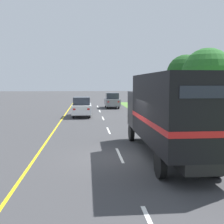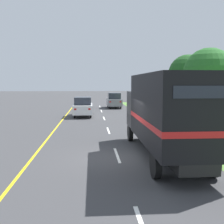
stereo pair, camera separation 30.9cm
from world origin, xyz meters
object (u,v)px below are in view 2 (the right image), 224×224
horse_trailer_truck (166,112)px  lead_car_grey_ahead (114,100)px  roadside_tree_near (209,73)px  roadside_tree_mid (188,74)px  highway_sign (184,106)px  lead_car_white (83,107)px

horse_trailer_truck → lead_car_grey_ahead: horse_trailer_truck is taller
roadside_tree_near → roadside_tree_mid: (0.10, 5.66, 0.15)m
highway_sign → roadside_tree_mid: (3.49, 9.56, 2.65)m
roadside_tree_near → roadside_tree_mid: bearing=89.0°
roadside_tree_near → roadside_tree_mid: roadside_tree_near is taller
highway_sign → roadside_tree_near: roadside_tree_near is taller
roadside_tree_near → highway_sign: bearing=-131.0°
lead_car_white → lead_car_grey_ahead: (3.74, 9.01, 0.03)m
highway_sign → roadside_tree_mid: roadside_tree_mid is taller
lead_car_white → roadside_tree_mid: 11.76m
horse_trailer_truck → highway_sign: size_ratio=3.25×
highway_sign → roadside_tree_near: (3.39, 3.90, 2.50)m
lead_car_grey_ahead → roadside_tree_near: size_ratio=0.64×
horse_trailer_truck → roadside_tree_near: (6.99, 12.15, 2.04)m
roadside_tree_near → lead_car_white: bearing=163.0°
highway_sign → lead_car_grey_ahead: bearing=103.2°
horse_trailer_truck → highway_sign: (3.60, 8.24, -0.46)m
lead_car_grey_ahead → highway_sign: bearing=-76.8°
lead_car_white → highway_sign: size_ratio=1.63×
roadside_tree_near → roadside_tree_mid: size_ratio=1.00×
lead_car_grey_ahead → roadside_tree_mid: roadside_tree_mid is taller
lead_car_grey_ahead → roadside_tree_mid: bearing=-42.5°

